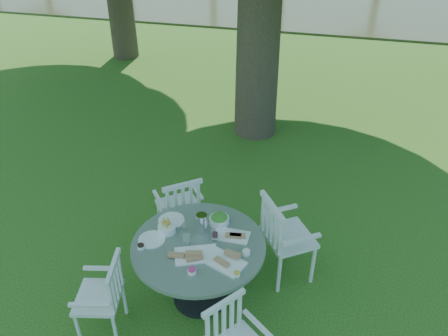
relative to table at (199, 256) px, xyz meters
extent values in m
plane|color=#1A430D|center=(-0.06, 0.95, -0.57)|extent=(140.00, 140.00, 0.00)
cylinder|color=black|center=(0.00, 0.00, -0.55)|extent=(0.56, 0.56, 0.04)
cylinder|color=black|center=(0.00, 0.00, -0.21)|extent=(0.12, 0.12, 0.64)
cylinder|color=#5F6D5B|center=(0.00, 0.00, 0.14)|extent=(1.27, 1.27, 0.04)
cylinder|color=silver|center=(1.07, 0.50, -0.33)|extent=(0.04, 0.04, 0.48)
cylinder|color=silver|center=(0.82, 0.86, -0.33)|extent=(0.04, 0.04, 0.48)
cylinder|color=silver|center=(0.75, 0.28, -0.33)|extent=(0.04, 0.04, 0.48)
cylinder|color=silver|center=(0.50, 0.64, -0.33)|extent=(0.04, 0.04, 0.48)
cube|color=silver|center=(0.79, 0.57, -0.06)|extent=(0.65, 0.66, 0.04)
cube|color=silver|center=(0.61, 0.45, 0.16)|extent=(0.32, 0.43, 0.50)
cylinder|color=silver|center=(-0.47, 1.08, -0.35)|extent=(0.04, 0.04, 0.44)
cylinder|color=silver|center=(-0.78, 0.84, -0.35)|extent=(0.04, 0.04, 0.44)
cylinder|color=silver|center=(-0.25, 0.81, -0.35)|extent=(0.04, 0.04, 0.44)
cylinder|color=silver|center=(-0.56, 0.56, -0.35)|extent=(0.04, 0.04, 0.44)
cube|color=silver|center=(-0.51, 0.82, -0.11)|extent=(0.61, 0.60, 0.04)
cube|color=silver|center=(-0.39, 0.67, 0.10)|extent=(0.37, 0.31, 0.45)
cylinder|color=silver|center=(-0.97, -0.46, -0.36)|extent=(0.03, 0.03, 0.41)
cylinder|color=silver|center=(-0.88, -0.82, -0.36)|extent=(0.03, 0.03, 0.41)
cylinder|color=silver|center=(-0.64, -0.39, -0.36)|extent=(0.03, 0.03, 0.41)
cylinder|color=silver|center=(-0.56, -0.74, -0.36)|extent=(0.03, 0.03, 0.41)
cube|color=silver|center=(-0.76, -0.60, -0.13)|extent=(0.48, 0.50, 0.04)
cube|color=silver|center=(-0.58, -0.56, 0.06)|extent=(0.14, 0.42, 0.42)
cube|color=silver|center=(0.43, -0.68, 0.05)|extent=(0.28, 0.35, 0.42)
cube|color=white|center=(0.03, -0.15, 0.16)|extent=(0.45, 0.37, 0.01)
cube|color=white|center=(0.28, -0.17, 0.16)|extent=(0.45, 0.35, 0.02)
cube|color=white|center=(0.27, 0.19, 0.16)|extent=(0.34, 0.19, 0.01)
cylinder|color=white|center=(-0.44, -0.06, 0.16)|extent=(0.26, 0.26, 0.01)
cylinder|color=white|center=(-0.37, 0.25, 0.16)|extent=(0.26, 0.26, 0.01)
cylinder|color=white|center=(-0.35, 0.09, 0.19)|extent=(0.18, 0.18, 0.07)
cylinder|color=white|center=(0.11, 0.35, 0.19)|extent=(0.20, 0.20, 0.07)
cylinder|color=silver|center=(-0.02, 0.17, 0.26)|extent=(0.11, 0.11, 0.21)
cylinder|color=white|center=(0.14, 0.09, 0.25)|extent=(0.07, 0.07, 0.18)
cylinder|color=white|center=(-0.21, 0.16, 0.21)|extent=(0.06, 0.06, 0.11)
cylinder|color=white|center=(-0.10, -0.04, 0.21)|extent=(0.07, 0.07, 0.12)
cylinder|color=white|center=(0.06, -0.37, 0.17)|extent=(0.08, 0.08, 0.03)
cylinder|color=white|center=(0.44, -0.29, 0.17)|extent=(0.06, 0.06, 0.03)
cylinder|color=white|center=(0.46, -0.02, 0.17)|extent=(0.08, 0.08, 0.03)
cylinder|color=white|center=(-0.50, -0.19, 0.17)|extent=(0.07, 0.07, 0.03)
camera|label=1|loc=(1.03, -2.90, 2.96)|focal=35.00mm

